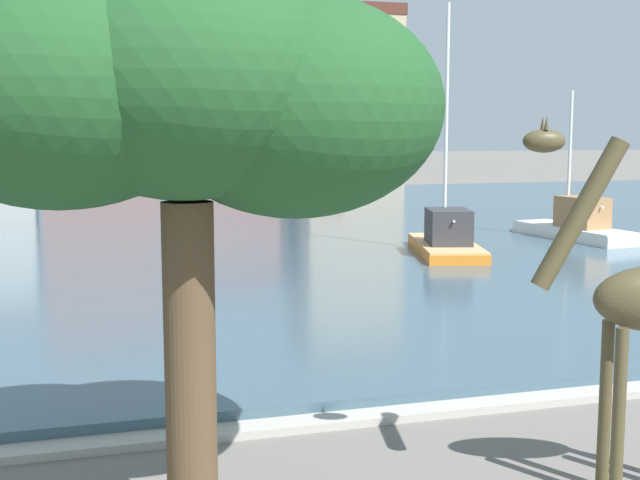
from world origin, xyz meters
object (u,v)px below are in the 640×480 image
at_px(sailboat_orange, 444,243).
at_px(shade_tree, 179,95).
at_px(sailboat_white, 568,229).
at_px(sailboat_red, 331,188).

distance_m(sailboat_orange, shade_tree, 20.52).
distance_m(sailboat_white, shade_tree, 25.84).
height_order(sailboat_red, sailboat_orange, sailboat_red).
xyz_separation_m(sailboat_white, sailboat_orange, (-6.10, -2.12, -0.01)).
bearing_deg(shade_tree, sailboat_orange, 57.10).
bearing_deg(sailboat_red, sailboat_orange, -99.37).
distance_m(sailboat_red, shade_tree, 46.14).
relative_size(sailboat_white, sailboat_red, 0.65).
xyz_separation_m(sailboat_white, sailboat_red, (-1.74, 24.34, -0.01)).
bearing_deg(sailboat_white, sailboat_red, 94.09).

